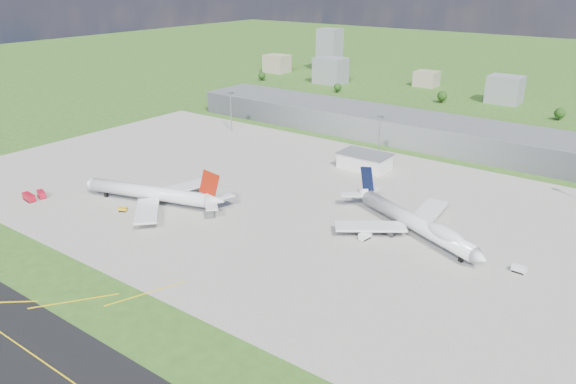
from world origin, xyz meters
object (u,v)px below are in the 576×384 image
Objects in this scene: airliner_red_twin at (154,194)px; tug_yellow at (123,210)px; airliner_blue_quad at (415,223)px; van_white_far at (519,269)px; fire_truck at (29,198)px; crash_tender at (41,194)px; van_white_near at (365,236)px.

airliner_red_twin is 15.37m from tug_yellow.
airliner_blue_quad is 43.14m from van_white_far.
airliner_red_twin is 1.00× the size of airliner_blue_quad.
van_white_far is (156.93, 49.00, 0.34)m from tug_yellow.
fire_truck is 212.87m from van_white_far.
airliner_blue_quad reaches higher than van_white_far.
crash_tender is 1.12× the size of van_white_near.
airliner_red_twin is at bearing 39.46° from fire_truck.
tug_yellow is at bearing -158.49° from van_white_far.
tug_yellow is at bearing 28.94° from fire_truck.
airliner_red_twin is at bearing 114.17° from van_white_near.
van_white_far is at bearing 25.44° from fire_truck.
airliner_red_twin reaches higher than tug_yellow.
tug_yellow is at bearing 120.52° from van_white_near.
airliner_red_twin is 8.90× the size of fire_truck.
fire_truck reaches higher than van_white_far.
crash_tender is (-158.65, -67.28, -3.92)m from airliner_blue_quad.
crash_tender is at bearing 118.70° from van_white_near.
van_white_far is at bearing 34.74° from crash_tender.
crash_tender reaches higher than tug_yellow.
fire_truck is at bearing 16.01° from airliner_red_twin.
airliner_blue_quad reaches higher than tug_yellow.
airliner_red_twin is 56.05m from crash_tender.
airliner_blue_quad is 172.37m from crash_tender.
tug_yellow is 0.84× the size of van_white_far.
airliner_blue_quad is at bearing -175.76° from airliner_red_twin.
van_white_far is (201.18, 61.39, -0.33)m from crash_tender.
fire_truck is 1.56× the size of van_white_far.
airliner_red_twin is at bearing 45.68° from crash_tender.
van_white_near reaches higher than tug_yellow.
tug_yellow is 107.77m from van_white_near.
airliner_red_twin is 10.67× the size of crash_tender.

